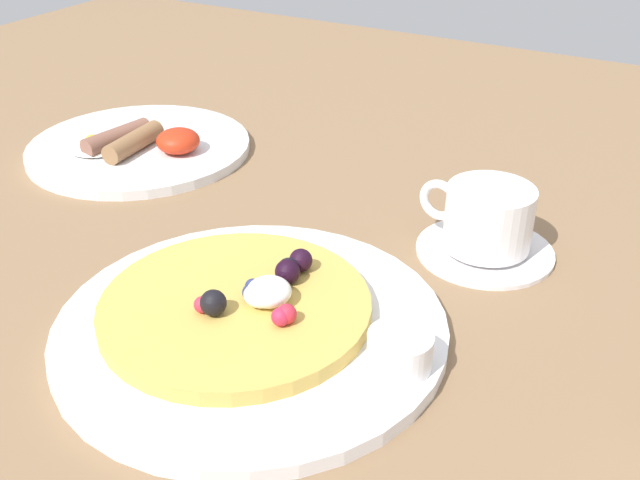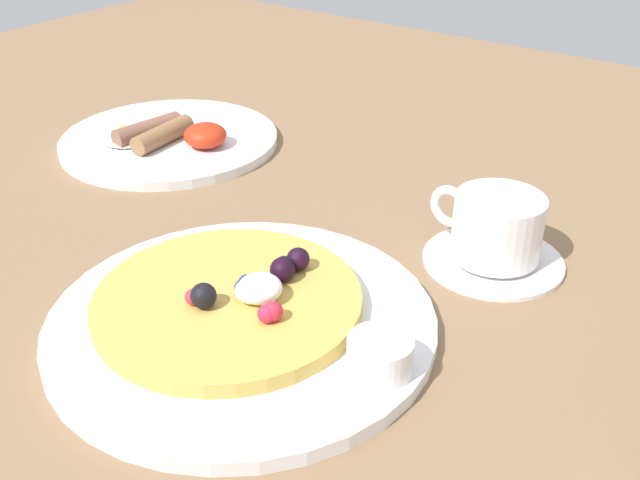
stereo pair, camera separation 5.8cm
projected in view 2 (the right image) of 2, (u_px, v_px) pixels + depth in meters
ground_plane at (267, 289)px, 64.58cm from camera, size 176.92×157.84×3.00cm
pancake_plate at (242, 322)px, 56.98cm from camera, size 29.58×29.58×1.15cm
pancake_with_berries at (232, 300)px, 57.13cm from camera, size 20.63×20.63×3.27cm
syrup_ramekin at (380, 355)px, 50.51cm from camera, size 4.55×4.55×2.60cm
breakfast_plate at (170, 140)px, 88.09cm from camera, size 25.31×25.31×1.11cm
fried_breakfast at (168, 134)px, 85.43cm from camera, size 14.37×9.45×2.86cm
coffee_saucer at (493, 259)px, 65.26cm from camera, size 12.22×12.22×0.84cm
coffee_cup at (496, 225)px, 63.70cm from camera, size 10.64×7.68×5.54cm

